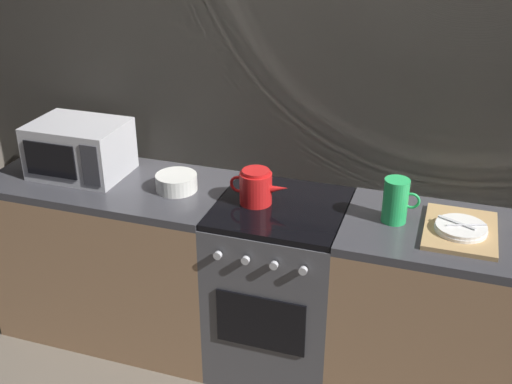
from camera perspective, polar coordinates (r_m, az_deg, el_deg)
The scene contains 10 objects.
ground_plane at distance 3.41m, azimuth 2.00°, elevation -14.73°, with size 8.00×8.00×0.00m, color #6B6054.
back_wall at distance 3.07m, azimuth 4.06°, elevation 6.42°, with size 3.60×0.05×2.40m.
counter_left at distance 3.45m, azimuth -12.44°, elevation -5.66°, with size 1.20×0.60×0.90m.
stove_unit at distance 3.14m, azimuth 2.12°, elevation -8.54°, with size 0.60×0.63×0.90m.
counter_right at distance 3.07m, azimuth 18.80°, elevation -11.09°, with size 1.20×0.60×0.90m.
microwave at distance 3.29m, azimuth -15.68°, elevation 3.80°, with size 0.46×0.35×0.27m.
kettle at distance 2.89m, azimuth 0.00°, elevation 0.46°, with size 0.28×0.15×0.17m.
mixing_bowl at distance 3.06m, azimuth -7.20°, elevation 0.90°, with size 0.20×0.20×0.08m, color silver.
pitcher at distance 2.79m, azimuth 12.55°, elevation -0.76°, with size 0.16×0.11×0.20m.
dish_pile at distance 2.80m, azimuth 18.04°, elevation -3.26°, with size 0.30×0.40×0.06m.
Camera 1 is at (0.70, -2.48, 2.24)m, focal length 44.16 mm.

